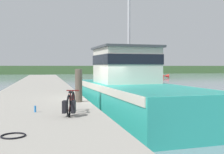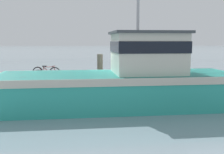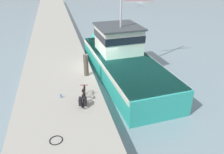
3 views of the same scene
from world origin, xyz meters
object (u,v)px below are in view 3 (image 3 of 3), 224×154
object	(u,v)px
fishing_boat_main	(122,58)
water_bottle_on_curb	(61,96)
bicycle_touring	(83,97)
mooring_post	(86,65)

from	to	relation	value
fishing_boat_main	water_bottle_on_curb	world-z (taller)	fishing_boat_main
water_bottle_on_curb	fishing_boat_main	bearing A→B (deg)	39.38
bicycle_touring	water_bottle_on_curb	bearing A→B (deg)	156.79
fishing_boat_main	water_bottle_on_curb	distance (m)	6.05
fishing_boat_main	bicycle_touring	bearing A→B (deg)	-130.39
mooring_post	water_bottle_on_curb	distance (m)	3.12
bicycle_touring	mooring_post	size ratio (longest dim) A/B	1.17
water_bottle_on_curb	bicycle_touring	bearing A→B (deg)	-36.12
fishing_boat_main	water_bottle_on_curb	bearing A→B (deg)	-143.97
bicycle_touring	mooring_post	distance (m)	3.39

